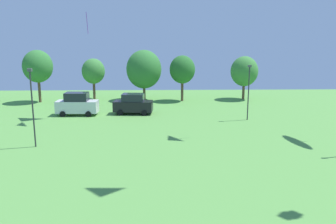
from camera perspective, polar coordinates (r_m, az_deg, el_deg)
The scene contains 10 objects.
kite_flying_8 at distance 39.63m, azimuth -13.37°, elevation 17.04°, with size 2.49×1.82×3.83m.
parked_car_leftmost at distance 41.84m, azimuth -14.38°, elevation 1.22°, with size 4.70×2.14×2.61m.
parked_car_second_from_left at distance 41.39m, azimuth -5.61°, elevation 1.28°, with size 4.62×2.34×2.37m.
light_post_1 at distance 30.30m, azimuth -20.93°, elevation 1.28°, with size 0.36×0.20×6.39m.
light_post_2 at distance 38.78m, azimuth 12.81°, elevation 3.59°, with size 0.36×0.20×5.91m.
treeline_tree_1 at distance 51.35m, azimuth -20.18°, elevation 6.87°, with size 3.99×3.99×7.10m.
treeline_tree_2 at distance 52.00m, azimuth -11.89°, elevation 6.40°, with size 3.26×3.26×5.80m.
treeline_tree_3 at distance 50.17m, azimuth -3.88°, elevation 6.84°, with size 4.90×4.90×7.04m.
treeline_tree_4 at distance 49.34m, azimuth 2.32°, elevation 6.80°, with size 3.51×3.51×6.32m.
treeline_tree_5 at distance 51.77m, azimuth 12.14°, elevation 6.39°, with size 3.86×3.86×6.14m.
Camera 1 is at (-0.22, 0.55, 8.81)m, focal length 38.00 mm.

